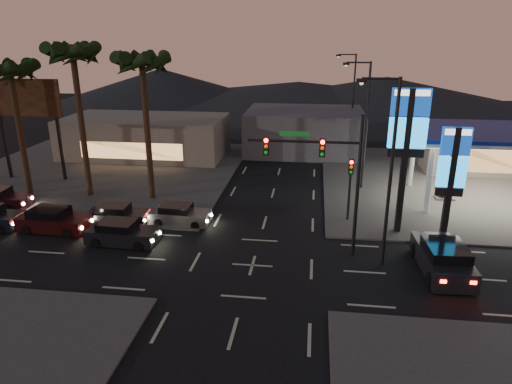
# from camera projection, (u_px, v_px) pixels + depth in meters

# --- Properties ---
(ground) EXTENTS (140.00, 140.00, 0.00)m
(ground) POSITION_uv_depth(u_px,v_px,m) (252.00, 265.00, 24.81)
(ground) COLOR black
(ground) RESTS_ON ground
(corner_lot_ne) EXTENTS (24.00, 24.00, 0.12)m
(corner_lot_ne) POSITION_uv_depth(u_px,v_px,m) (469.00, 185.00, 37.84)
(corner_lot_ne) COLOR #47443F
(corner_lot_ne) RESTS_ON ground
(corner_lot_nw) EXTENTS (24.00, 24.00, 0.12)m
(corner_lot_nw) POSITION_uv_depth(u_px,v_px,m) (103.00, 171.00, 41.72)
(corner_lot_nw) COLOR #47443F
(corner_lot_nw) RESTS_ON ground
(gas_station) EXTENTS (12.20, 8.20, 5.47)m
(gas_station) POSITION_uv_depth(u_px,v_px,m) (497.00, 135.00, 32.45)
(gas_station) COLOR silver
(gas_station) RESTS_ON ground
(convenience_store) EXTENTS (10.00, 6.00, 4.00)m
(convenience_store) POSITION_uv_depth(u_px,v_px,m) (478.00, 149.00, 41.65)
(convenience_store) COLOR #726B5B
(convenience_store) RESTS_ON ground
(pylon_sign_tall) EXTENTS (2.20, 0.35, 9.00)m
(pylon_sign_tall) POSITION_uv_depth(u_px,v_px,m) (408.00, 133.00, 26.84)
(pylon_sign_tall) COLOR black
(pylon_sign_tall) RESTS_ON ground
(pylon_sign_short) EXTENTS (1.60, 0.35, 7.00)m
(pylon_sign_short) POSITION_uv_depth(u_px,v_px,m) (452.00, 168.00, 26.17)
(pylon_sign_short) COLOR black
(pylon_sign_short) RESTS_ON ground
(traffic_signal_mast) EXTENTS (6.10, 0.39, 8.00)m
(traffic_signal_mast) POSITION_uv_depth(u_px,v_px,m) (326.00, 165.00, 24.50)
(traffic_signal_mast) COLOR black
(traffic_signal_mast) RESTS_ON ground
(pedestal_signal) EXTENTS (0.32, 0.39, 4.30)m
(pedestal_signal) POSITION_uv_depth(u_px,v_px,m) (350.00, 180.00, 29.73)
(pedestal_signal) COLOR black
(pedestal_signal) RESTS_ON ground
(streetlight_near) EXTENTS (2.14, 0.25, 10.00)m
(streetlight_near) POSITION_uv_depth(u_px,v_px,m) (388.00, 164.00, 23.05)
(streetlight_near) COLOR black
(streetlight_near) RESTS_ON ground
(streetlight_mid) EXTENTS (2.14, 0.25, 10.00)m
(streetlight_mid) POSITION_uv_depth(u_px,v_px,m) (364.00, 119.00, 35.23)
(streetlight_mid) COLOR black
(streetlight_mid) RESTS_ON ground
(streetlight_far) EXTENTS (2.14, 0.25, 10.00)m
(streetlight_far) POSITION_uv_depth(u_px,v_px,m) (351.00, 96.00, 48.34)
(streetlight_far) COLOR black
(streetlight_far) RESTS_ON ground
(palm_a) EXTENTS (4.41, 4.41, 10.86)m
(palm_a) POSITION_uv_depth(u_px,v_px,m) (143.00, 72.00, 31.71)
(palm_a) COLOR black
(palm_a) RESTS_ON ground
(palm_b) EXTENTS (4.41, 4.41, 11.46)m
(palm_b) POSITION_uv_depth(u_px,v_px,m) (74.00, 63.00, 32.13)
(palm_b) COLOR black
(palm_b) RESTS_ON ground
(palm_c) EXTENTS (4.41, 4.41, 10.26)m
(palm_c) POSITION_uv_depth(u_px,v_px,m) (11.00, 78.00, 33.10)
(palm_c) COLOR black
(palm_c) RESTS_ON ground
(billboard) EXTENTS (6.00, 0.30, 8.50)m
(billboard) POSITION_uv_depth(u_px,v_px,m) (26.00, 106.00, 37.39)
(billboard) COLOR black
(billboard) RESTS_ON ground
(building_far_west) EXTENTS (16.00, 8.00, 4.00)m
(building_far_west) POSITION_uv_depth(u_px,v_px,m) (146.00, 137.00, 46.46)
(building_far_west) COLOR #726B5B
(building_far_west) RESTS_ON ground
(building_far_mid) EXTENTS (12.00, 9.00, 4.40)m
(building_far_mid) POSITION_uv_depth(u_px,v_px,m) (304.00, 131.00, 48.20)
(building_far_mid) COLOR #4C4C51
(building_far_mid) RESTS_ON ground
(hill_left) EXTENTS (40.00, 40.00, 6.00)m
(hill_left) POSITION_uv_depth(u_px,v_px,m) (161.00, 86.00, 83.06)
(hill_left) COLOR black
(hill_left) RESTS_ON ground
(hill_right) EXTENTS (50.00, 50.00, 5.00)m
(hill_right) POSITION_uv_depth(u_px,v_px,m) (386.00, 92.00, 78.38)
(hill_right) COLOR black
(hill_right) RESTS_ON ground
(hill_center) EXTENTS (60.00, 60.00, 4.00)m
(hill_center) POSITION_uv_depth(u_px,v_px,m) (298.00, 93.00, 80.36)
(hill_center) COLOR black
(hill_center) RESTS_ON ground
(car_lane_a_front) EXTENTS (4.37, 1.98, 1.40)m
(car_lane_a_front) POSITION_uv_depth(u_px,v_px,m) (122.00, 233.00, 27.24)
(car_lane_a_front) COLOR black
(car_lane_a_front) RESTS_ON ground
(car_lane_a_mid) EXTENTS (4.67, 2.16, 1.49)m
(car_lane_a_mid) POSITION_uv_depth(u_px,v_px,m) (53.00, 220.00, 28.99)
(car_lane_a_mid) COLOR black
(car_lane_a_mid) RESTS_ON ground
(car_lane_b_front) EXTENTS (4.10, 1.87, 1.31)m
(car_lane_b_front) POSITION_uv_depth(u_px,v_px,m) (179.00, 215.00, 30.07)
(car_lane_b_front) COLOR #5C5B5E
(car_lane_b_front) RESTS_ON ground
(car_lane_b_mid) EXTENTS (4.10, 1.84, 1.32)m
(car_lane_b_mid) POSITION_uv_depth(u_px,v_px,m) (117.00, 215.00, 30.04)
(car_lane_b_mid) COLOR black
(car_lane_b_mid) RESTS_ON ground
(suv_station) EXTENTS (2.41, 5.19, 1.70)m
(suv_station) POSITION_uv_depth(u_px,v_px,m) (443.00, 258.00, 23.89)
(suv_station) COLOR black
(suv_station) RESTS_ON ground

